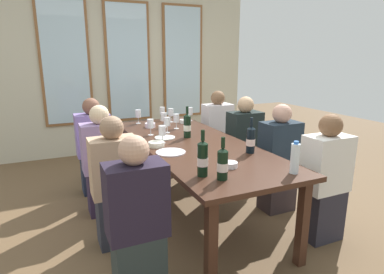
{
  "coord_description": "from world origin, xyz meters",
  "views": [
    {
      "loc": [
        -1.28,
        -2.83,
        1.58
      ],
      "look_at": [
        0.0,
        -0.0,
        0.79
      ],
      "focal_mm": 30.44,
      "sensor_mm": 36.0,
      "label": 1
    }
  ],
  "objects_px": {
    "wine_glass_3": "(171,113)",
    "seated_person_6": "(94,149)",
    "wine_glass_0": "(162,111)",
    "wine_glass_7": "(150,124)",
    "seated_person_0": "(115,185)",
    "seated_person_7": "(217,134)",
    "white_plate_0": "(165,138)",
    "wine_glass_4": "(138,114)",
    "wine_glass_6": "(162,131)",
    "tasting_bowl_0": "(156,144)",
    "seated_person_4": "(103,163)",
    "seated_person_1": "(279,161)",
    "wine_glass_5": "(167,122)",
    "wine_bottle_3": "(203,158)",
    "wine_bottle_2": "(251,140)",
    "wine_bottle_0": "(223,164)",
    "seated_person_2": "(137,223)",
    "seated_person_5": "(244,146)",
    "seated_person_3": "(325,182)",
    "water_bottle": "(295,158)",
    "dining_table": "(192,148)",
    "tasting_bowl_1": "(230,165)",
    "wine_glass_2": "(176,119)",
    "tasting_bowl_3": "(185,121)",
    "tasting_bowl_2": "(150,125)",
    "wine_glass_1": "(190,111)"
  },
  "relations": [
    {
      "from": "seated_person_2",
      "to": "white_plate_0",
      "type": "bearing_deg",
      "value": 62.66
    },
    {
      "from": "wine_glass_5",
      "to": "wine_glass_6",
      "type": "relative_size",
      "value": 1.0
    },
    {
      "from": "wine_bottle_0",
      "to": "seated_person_1",
      "type": "height_order",
      "value": "seated_person_1"
    },
    {
      "from": "tasting_bowl_0",
      "to": "seated_person_4",
      "type": "bearing_deg",
      "value": 141.39
    },
    {
      "from": "wine_glass_4",
      "to": "wine_glass_6",
      "type": "xyz_separation_m",
      "value": [
        -0.04,
        -1.0,
        -0.0
      ]
    },
    {
      "from": "dining_table",
      "to": "wine_glass_2",
      "type": "height_order",
      "value": "wine_glass_2"
    },
    {
      "from": "wine_glass_1",
      "to": "wine_glass_4",
      "type": "bearing_deg",
      "value": 171.18
    },
    {
      "from": "wine_glass_0",
      "to": "seated_person_3",
      "type": "height_order",
      "value": "seated_person_3"
    },
    {
      "from": "wine_glass_0",
      "to": "seated_person_7",
      "type": "relative_size",
      "value": 0.16
    },
    {
      "from": "white_plate_0",
      "to": "wine_glass_5",
      "type": "xyz_separation_m",
      "value": [
        0.1,
        0.21,
        0.12
      ]
    },
    {
      "from": "white_plate_0",
      "to": "wine_glass_3",
      "type": "xyz_separation_m",
      "value": [
        0.35,
        0.74,
        0.11
      ]
    },
    {
      "from": "wine_glass_0",
      "to": "wine_glass_6",
      "type": "relative_size",
      "value": 1.0
    },
    {
      "from": "dining_table",
      "to": "tasting_bowl_0",
      "type": "height_order",
      "value": "tasting_bowl_0"
    },
    {
      "from": "seated_person_1",
      "to": "wine_glass_6",
      "type": "bearing_deg",
      "value": 159.94
    },
    {
      "from": "wine_glass_1",
      "to": "seated_person_3",
      "type": "bearing_deg",
      "value": -77.95
    },
    {
      "from": "dining_table",
      "to": "seated_person_1",
      "type": "height_order",
      "value": "seated_person_1"
    },
    {
      "from": "wine_glass_7",
      "to": "seated_person_5",
      "type": "height_order",
      "value": "seated_person_5"
    },
    {
      "from": "seated_person_7",
      "to": "white_plate_0",
      "type": "bearing_deg",
      "value": -144.55
    },
    {
      "from": "seated_person_3",
      "to": "seated_person_4",
      "type": "bearing_deg",
      "value": 142.19
    },
    {
      "from": "wine_glass_1",
      "to": "wine_glass_4",
      "type": "relative_size",
      "value": 1.0
    },
    {
      "from": "wine_bottle_3",
      "to": "seated_person_6",
      "type": "distance_m",
      "value": 1.89
    },
    {
      "from": "wine_bottle_2",
      "to": "wine_glass_7",
      "type": "xyz_separation_m",
      "value": [
        -0.6,
        0.98,
        0.0
      ]
    },
    {
      "from": "tasting_bowl_3",
      "to": "seated_person_2",
      "type": "height_order",
      "value": "seated_person_2"
    },
    {
      "from": "tasting_bowl_0",
      "to": "seated_person_4",
      "type": "relative_size",
      "value": 0.13
    },
    {
      "from": "white_plate_0",
      "to": "wine_glass_6",
      "type": "distance_m",
      "value": 0.23
    },
    {
      "from": "wine_glass_3",
      "to": "seated_person_1",
      "type": "xyz_separation_m",
      "value": [
        0.66,
        -1.32,
        -0.33
      ]
    },
    {
      "from": "tasting_bowl_3",
      "to": "wine_glass_4",
      "type": "xyz_separation_m",
      "value": [
        -0.54,
        0.21,
        0.1
      ]
    },
    {
      "from": "tasting_bowl_1",
      "to": "wine_glass_1",
      "type": "xyz_separation_m",
      "value": [
        0.46,
        1.77,
        0.1
      ]
    },
    {
      "from": "wine_glass_3",
      "to": "seated_person_7",
      "type": "distance_m",
      "value": 0.74
    },
    {
      "from": "seated_person_1",
      "to": "wine_bottle_2",
      "type": "bearing_deg",
      "value": -156.83
    },
    {
      "from": "wine_glass_0",
      "to": "wine_glass_6",
      "type": "xyz_separation_m",
      "value": [
        -0.38,
        -1.08,
        -0.0
      ]
    },
    {
      "from": "seated_person_1",
      "to": "wine_glass_2",
      "type": "bearing_deg",
      "value": 128.45
    },
    {
      "from": "tasting_bowl_2",
      "to": "wine_glass_1",
      "type": "bearing_deg",
      "value": 15.9
    },
    {
      "from": "wine_bottle_0",
      "to": "seated_person_6",
      "type": "relative_size",
      "value": 0.27
    },
    {
      "from": "wine_glass_3",
      "to": "seated_person_6",
      "type": "bearing_deg",
      "value": -175.38
    },
    {
      "from": "white_plate_0",
      "to": "seated_person_6",
      "type": "xyz_separation_m",
      "value": [
        -0.63,
        0.66,
        -0.22
      ]
    },
    {
      "from": "seated_person_0",
      "to": "seated_person_7",
      "type": "relative_size",
      "value": 1.0
    },
    {
      "from": "dining_table",
      "to": "tasting_bowl_1",
      "type": "height_order",
      "value": "tasting_bowl_1"
    },
    {
      "from": "wine_glass_2",
      "to": "wine_glass_4",
      "type": "height_order",
      "value": "same"
    },
    {
      "from": "tasting_bowl_0",
      "to": "wine_glass_0",
      "type": "bearing_deg",
      "value": 68.21
    },
    {
      "from": "wine_glass_3",
      "to": "seated_person_4",
      "type": "height_order",
      "value": "seated_person_4"
    },
    {
      "from": "seated_person_2",
      "to": "seated_person_6",
      "type": "distance_m",
      "value": 1.88
    },
    {
      "from": "seated_person_0",
      "to": "seated_person_5",
      "type": "height_order",
      "value": "same"
    },
    {
      "from": "wine_glass_7",
      "to": "wine_bottle_0",
      "type": "bearing_deg",
      "value": -87.2
    },
    {
      "from": "water_bottle",
      "to": "seated_person_5",
      "type": "distance_m",
      "value": 1.53
    },
    {
      "from": "seated_person_4",
      "to": "wine_glass_6",
      "type": "bearing_deg",
      "value": -26.38
    },
    {
      "from": "white_plate_0",
      "to": "wine_bottle_2",
      "type": "relative_size",
      "value": 0.67
    },
    {
      "from": "wine_glass_4",
      "to": "seated_person_6",
      "type": "height_order",
      "value": "seated_person_6"
    },
    {
      "from": "wine_glass_0",
      "to": "wine_glass_7",
      "type": "xyz_separation_m",
      "value": [
        -0.38,
        -0.72,
        0.0
      ]
    },
    {
      "from": "white_plate_0",
      "to": "seated_person_4",
      "type": "relative_size",
      "value": 0.19
    }
  ]
}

